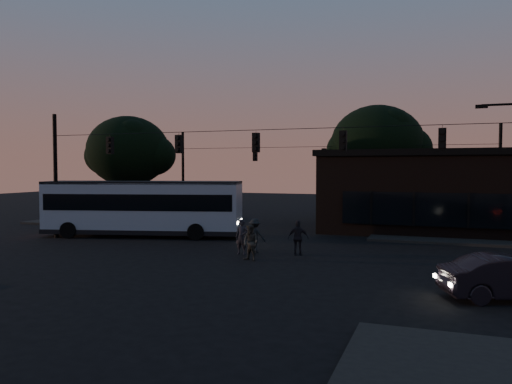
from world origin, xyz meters
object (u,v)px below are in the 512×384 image
(bus, at_px, (143,205))
(building, at_px, (441,191))
(pedestrian_d, at_px, (255,235))
(pedestrian_b, at_px, (251,243))
(pedestrian_a, at_px, (242,237))
(car, at_px, (512,278))
(pedestrian_c, at_px, (298,238))

(bus, bearing_deg, building, 14.52)
(pedestrian_d, bearing_deg, pedestrian_b, 106.35)
(building, relative_size, bus, 1.24)
(building, height_order, pedestrian_a, building)
(building, relative_size, pedestrian_d, 9.00)
(bus, bearing_deg, pedestrian_b, -44.69)
(car, bearing_deg, pedestrian_c, 36.56)
(car, distance_m, pedestrian_d, 12.30)
(pedestrian_b, bearing_deg, pedestrian_d, 125.15)
(building, height_order, pedestrian_c, building)
(pedestrian_a, bearing_deg, pedestrian_b, -55.25)
(building, relative_size, pedestrian_c, 9.04)
(pedestrian_c, bearing_deg, building, -129.66)
(building, xyz_separation_m, pedestrian_d, (-8.75, -12.83, -1.85))
(car, xyz_separation_m, pedestrian_a, (-11.33, 4.95, 0.14))
(car, distance_m, pedestrian_c, 10.31)
(bus, height_order, car, bus)
(pedestrian_d, bearing_deg, pedestrian_a, 60.74)
(pedestrian_a, height_order, pedestrian_d, pedestrian_a)
(building, distance_m, bus, 19.85)
(bus, height_order, pedestrian_d, bus)
(pedestrian_c, bearing_deg, pedestrian_a, 1.29)
(pedestrian_a, relative_size, pedestrian_c, 1.01)
(pedestrian_a, distance_m, pedestrian_b, 1.75)
(bus, distance_m, pedestrian_b, 10.68)
(car, relative_size, pedestrian_d, 2.57)
(pedestrian_b, bearing_deg, building, 80.98)
(car, distance_m, pedestrian_a, 12.36)
(pedestrian_d, bearing_deg, pedestrian_c, 179.83)
(bus, xyz_separation_m, pedestrian_a, (8.17, -3.91, -1.06))
(building, xyz_separation_m, pedestrian_c, (-6.48, -12.86, -1.86))
(pedestrian_d, bearing_deg, building, -123.54)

